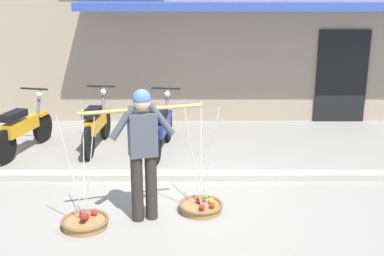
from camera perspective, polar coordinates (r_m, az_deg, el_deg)
ground_plane at (r=6.91m, az=-1.55°, el=-8.19°), size 90.00×90.00×0.00m
sidewalk_curb at (r=7.53m, az=-1.43°, el=-5.64°), size 20.00×0.24×0.10m
fruit_vendor at (r=5.96m, az=-5.89°, el=-2.22°), size 1.45×0.49×1.70m
fruit_basket_left_side at (r=6.47m, az=0.99°, el=-9.17°), size 0.59×0.59×1.45m
fruit_basket_right_side at (r=6.22m, az=-12.57°, el=-10.68°), size 0.59×0.59×1.45m
motorcycle_nearest_shop at (r=9.09m, az=-19.40°, el=-0.03°), size 0.61×1.79×1.09m
motorcycle_second_in_row at (r=8.97m, az=-11.30°, el=0.38°), size 0.54×1.82×1.09m
motorcycle_third_in_row at (r=8.63m, az=-3.65°, el=0.05°), size 0.54×1.82×1.09m
storefront_building at (r=12.95m, az=5.78°, el=12.81°), size 13.00×6.00×4.20m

